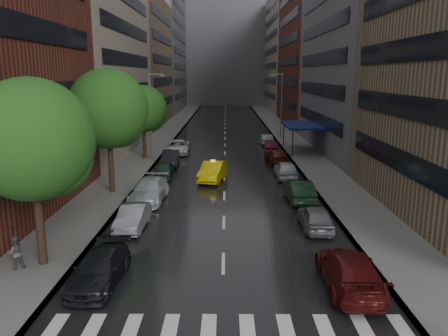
{
  "coord_description": "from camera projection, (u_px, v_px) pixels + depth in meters",
  "views": [
    {
      "loc": [
        0.11,
        -15.72,
        9.0
      ],
      "look_at": [
        0.0,
        12.06,
        3.0
      ],
      "focal_mm": 35.0,
      "sensor_mm": 36.0,
      "label": 1
    }
  ],
  "objects": [
    {
      "name": "tree_near",
      "position": [
        32.0,
        140.0,
        19.59
      ],
      "size": [
        5.59,
        5.59,
        8.91
      ],
      "color": "#382619",
      "rests_on": "ground"
    },
    {
      "name": "building_far",
      "position": [
        225.0,
        50.0,
        129.23
      ],
      "size": [
        40.0,
        14.0,
        32.0
      ],
      "primitive_type": "cube",
      "color": "slate",
      "rests_on": "ground"
    },
    {
      "name": "buildings_right",
      "position": [
        319.0,
        35.0,
        69.45
      ],
      "size": [
        8.05,
        109.1,
        36.0
      ],
      "color": "#937A5B",
      "rests_on": "ground"
    },
    {
      "name": "street_lamp_left",
      "position": [
        151.0,
        114.0,
        45.59
      ],
      "size": [
        1.74,
        0.22,
        9.0
      ],
      "color": "gray",
      "rests_on": "sidewalk_left"
    },
    {
      "name": "road",
      "position": [
        225.0,
        135.0,
        66.14
      ],
      "size": [
        14.0,
        140.0,
        0.01
      ],
      "primitive_type": "cube",
      "color": "black",
      "rests_on": "ground"
    },
    {
      "name": "sidewalk_right",
      "position": [
        284.0,
        134.0,
        66.09
      ],
      "size": [
        4.0,
        140.0,
        0.15
      ],
      "primitive_type": "cube",
      "color": "gray",
      "rests_on": "ground"
    },
    {
      "name": "buildings_left",
      "position": [
        134.0,
        30.0,
        71.41
      ],
      "size": [
        8.0,
        108.0,
        38.0
      ],
      "color": "maroon",
      "rests_on": "ground"
    },
    {
      "name": "tree_mid",
      "position": [
        108.0,
        109.0,
        32.2
      ],
      "size": [
        5.92,
        5.92,
        9.44
      ],
      "color": "#382619",
      "rests_on": "ground"
    },
    {
      "name": "parked_cars_right",
      "position": [
        291.0,
        178.0,
        35.34
      ],
      "size": [
        2.39,
        43.74,
        1.58
      ],
      "color": "#4F100F",
      "rests_on": "ground"
    },
    {
      "name": "ground",
      "position": [
        223.0,
        306.0,
        17.27
      ],
      "size": [
        220.0,
        220.0,
        0.0
      ],
      "primitive_type": "plane",
      "color": "gray",
      "rests_on": "ground"
    },
    {
      "name": "parked_cars_left",
      "position": [
        160.0,
        175.0,
        36.37
      ],
      "size": [
        2.69,
        37.07,
        1.59
      ],
      "color": "black",
      "rests_on": "ground"
    },
    {
      "name": "tree_far",
      "position": [
        143.0,
        109.0,
        45.9
      ],
      "size": [
        4.95,
        4.95,
        7.89
      ],
      "color": "#382619",
      "rests_on": "ground"
    },
    {
      "name": "street_lamp_right",
      "position": [
        281.0,
        104.0,
        60.19
      ],
      "size": [
        1.74,
        0.22,
        9.0
      ],
      "color": "gray",
      "rests_on": "sidewalk_right"
    },
    {
      "name": "ped_black_umbrella",
      "position": [
        15.0,
        243.0,
        20.01
      ],
      "size": [
        0.96,
        0.98,
        2.09
      ],
      "color": "#494A4E",
      "rests_on": "sidewalk_left"
    },
    {
      "name": "sidewalk_left",
      "position": [
        166.0,
        134.0,
        66.16
      ],
      "size": [
        4.0,
        140.0,
        0.15
      ],
      "primitive_type": "cube",
      "color": "gray",
      "rests_on": "ground"
    },
    {
      "name": "awning",
      "position": [
        302.0,
        125.0,
        50.78
      ],
      "size": [
        4.0,
        8.0,
        3.12
      ],
      "color": "navy",
      "rests_on": "sidewalk_right"
    },
    {
      "name": "taxi",
      "position": [
        213.0,
        171.0,
        37.54
      ],
      "size": [
        2.61,
        5.19,
        1.63
      ],
      "primitive_type": "imported",
      "rotation": [
        0.0,
        0.0,
        -0.19
      ],
      "color": "yellow",
      "rests_on": "ground"
    },
    {
      "name": "crosswalk",
      "position": [
        228.0,
        336.0,
        15.31
      ],
      "size": [
        13.15,
        2.8,
        0.01
      ],
      "color": "silver",
      "rests_on": "ground"
    }
  ]
}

